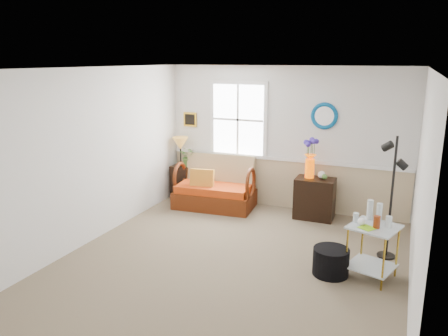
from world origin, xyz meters
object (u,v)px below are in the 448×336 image
at_px(loveseat, 215,183).
at_px(floor_lamp, 391,198).
at_px(ottoman, 331,262).
at_px(side_table, 372,252).
at_px(lamp_stand, 182,181).
at_px(cabinet, 315,198).

relative_size(loveseat, floor_lamp, 0.84).
distance_m(loveseat, ottoman, 3.08).
bearing_deg(floor_lamp, side_table, -80.17).
relative_size(lamp_stand, ottoman, 1.42).
relative_size(loveseat, cabinet, 2.02).
xyz_separation_m(cabinet, side_table, (1.11, -1.85, -0.01)).
height_order(lamp_stand, cabinet, cabinet).
bearing_deg(ottoman, loveseat, 143.58).
height_order(cabinet, ottoman, cabinet).
distance_m(loveseat, cabinet, 1.85).
bearing_deg(lamp_stand, loveseat, -19.49).
distance_m(lamp_stand, cabinet, 2.69).
relative_size(cabinet, floor_lamp, 0.41).
distance_m(loveseat, lamp_stand, 0.92).
height_order(loveseat, cabinet, loveseat).
bearing_deg(side_table, lamp_stand, 152.21).
relative_size(lamp_stand, floor_lamp, 0.38).
xyz_separation_m(loveseat, side_table, (2.95, -1.70, -0.12)).
bearing_deg(floor_lamp, cabinet, 159.68).
xyz_separation_m(loveseat, lamp_stand, (-0.85, 0.30, -0.14)).
bearing_deg(side_table, loveseat, 150.02).
height_order(cabinet, side_table, cabinet).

